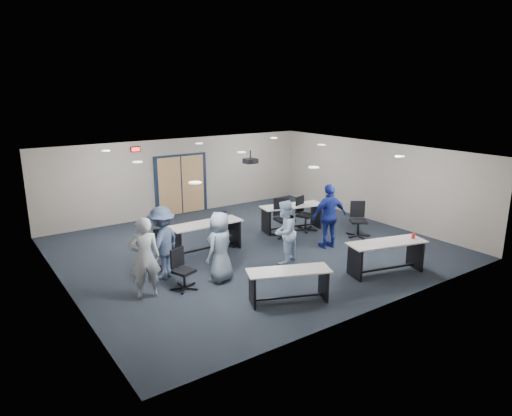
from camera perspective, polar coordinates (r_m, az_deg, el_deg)
floor at (r=13.00m, az=-0.53°, el=-5.01°), size 10.00×10.00×0.00m
back_wall at (r=16.44m, az=-9.42°, el=3.89°), size 10.00×0.04×2.70m
front_wall at (r=9.39m, az=15.15°, el=-4.75°), size 10.00×0.04×2.70m
left_wall at (r=10.74m, az=-23.22°, el=-2.99°), size 0.04×9.00×2.70m
right_wall at (r=15.90m, az=14.56°, el=3.24°), size 0.04×9.00×2.70m
ceiling at (r=12.35m, az=-0.55°, el=6.86°), size 10.00×9.00×0.04m
double_door at (r=16.47m, az=-9.32°, el=2.85°), size 2.00×0.07×2.20m
exit_sign at (r=15.61m, az=-14.84°, el=7.12°), size 0.32×0.07×0.18m
ceiling_projector at (r=12.97m, az=-0.69°, el=5.92°), size 0.35×0.32×0.37m
ceiling_can_lights at (r=12.56m, az=-1.20°, el=6.85°), size 6.24×5.74×0.02m
table_front_left at (r=9.74m, az=4.10°, el=-8.97°), size 1.85×1.22×0.71m
table_front_right at (r=11.59m, az=16.00°, el=-5.26°), size 2.06×1.13×0.93m
table_back_left at (r=12.60m, az=-6.26°, el=-3.03°), size 2.05×0.69×0.83m
table_back_right at (r=14.50m, az=4.46°, el=-0.61°), size 2.10×1.07×1.12m
chair_back_a at (r=11.68m, az=-11.41°, el=-5.09°), size 0.70×0.70×0.98m
chair_back_b at (r=13.01m, az=-3.91°, el=-2.78°), size 0.68×0.68×0.97m
chair_back_c at (r=13.84m, az=3.59°, el=-1.26°), size 0.86×0.86×1.17m
chair_back_d at (r=14.48m, az=6.25°, el=-0.75°), size 0.87×0.87×1.09m
chair_loose_left at (r=10.42m, az=-9.01°, el=-7.62°), size 0.75×0.75×0.93m
chair_loose_right at (r=14.16m, az=12.69°, el=-1.44°), size 0.94×0.94×1.07m
person_gray at (r=10.06m, az=-13.74°, el=-6.05°), size 0.75×0.59×1.81m
person_plaid at (r=10.65m, az=-4.51°, el=-4.86°), size 0.96×0.83×1.67m
person_lightblue at (r=11.73m, az=3.55°, el=-3.02°), size 0.99×0.90×1.65m
person_navy at (r=12.96m, az=9.14°, el=-1.02°), size 1.14×0.64×1.83m
person_back at (r=10.98m, az=-11.64°, el=-4.26°), size 1.30×1.19×1.76m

